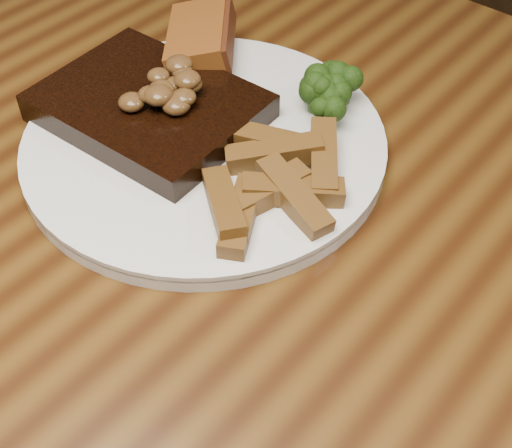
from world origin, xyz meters
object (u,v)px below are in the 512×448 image
at_px(garlic_bread, 199,54).
at_px(steak, 149,108).
at_px(chair_far, 464,100).
at_px(dining_table, 245,336).
at_px(potato_wedges, 274,181).
at_px(plate, 205,146).

bearing_deg(garlic_bread, steak, -22.64).
bearing_deg(chair_far, dining_table, 108.23).
xyz_separation_m(steak, potato_wedges, (0.14, -0.00, -0.00)).
bearing_deg(steak, garlic_bread, 103.48).
height_order(chair_far, steak, chair_far).
relative_size(steak, garlic_bread, 1.84).
bearing_deg(dining_table, chair_far, 100.24).
distance_m(garlic_bread, potato_wedges, 0.19).
bearing_deg(plate, garlic_bread, 134.85).
bearing_deg(potato_wedges, garlic_bread, 150.84).
relative_size(dining_table, potato_wedges, 15.90).
distance_m(dining_table, plate, 0.16).
xyz_separation_m(garlic_bread, potato_wedges, (0.17, -0.09, 0.00)).
relative_size(chair_far, steak, 4.49).
bearing_deg(chair_far, garlic_bread, 91.64).
bearing_deg(chair_far, plate, 99.77).
bearing_deg(dining_table, garlic_bread, 140.29).
distance_m(chair_far, plate, 0.71).
xyz_separation_m(chair_far, steak, (-0.03, -0.64, 0.34)).
distance_m(dining_table, garlic_bread, 0.27).
bearing_deg(dining_table, potato_wedges, 109.90).
height_order(steak, garlic_bread, steak).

